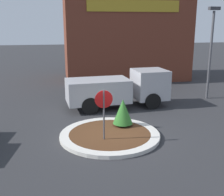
# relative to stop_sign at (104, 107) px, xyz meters

# --- Properties ---
(ground_plane) EXTENTS (120.00, 120.00, 0.00)m
(ground_plane) POSITION_rel_stop_sign_xyz_m (0.36, 0.58, -1.59)
(ground_plane) COLOR #2D2D30
(traffic_island) EXTENTS (4.42, 4.42, 0.16)m
(traffic_island) POSITION_rel_stop_sign_xyz_m (0.36, 0.58, -1.51)
(traffic_island) COLOR beige
(traffic_island) RESTS_ON ground_plane
(stop_sign) EXTENTS (0.74, 0.07, 2.28)m
(stop_sign) POSITION_rel_stop_sign_xyz_m (0.00, 0.00, 0.00)
(stop_sign) COLOR #4C4C51
(stop_sign) RESTS_ON ground_plane
(island_shrub) EXTENTS (0.94, 0.94, 1.29)m
(island_shrub) POSITION_rel_stop_sign_xyz_m (1.15, 1.46, -0.73)
(island_shrub) COLOR brown
(island_shrub) RESTS_ON traffic_island
(utility_truck) EXTENTS (6.13, 2.46, 2.18)m
(utility_truck) POSITION_rel_stop_sign_xyz_m (1.78, 5.05, -0.44)
(utility_truck) COLOR #B2B2B7
(utility_truck) RESTS_ON ground_plane
(storefront_building) EXTENTS (10.69, 6.07, 7.05)m
(storefront_building) POSITION_rel_stop_sign_xyz_m (4.38, 14.46, 1.94)
(storefront_building) COLOR brown
(storefront_building) RESTS_ON ground_plane
(light_pole) EXTENTS (0.70, 0.30, 5.90)m
(light_pole) POSITION_rel_stop_sign_xyz_m (8.03, 5.90, 1.91)
(light_pole) COLOR #4C4C51
(light_pole) RESTS_ON ground_plane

